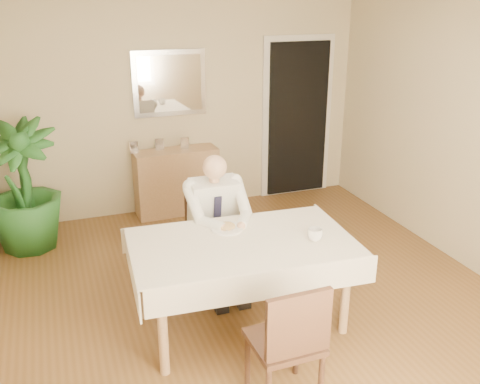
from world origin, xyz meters
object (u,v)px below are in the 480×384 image
object	(u,v)px
dining_table	(242,251)
chair_near	(290,340)
chair_far	(210,229)
coffee_mug	(315,235)
sideboard	(177,182)
seated_man	(219,219)
potted_palm	(23,187)

from	to	relation	value
dining_table	chair_near	distance (m)	0.96
chair_far	coffee_mug	size ratio (longest dim) A/B	7.19
coffee_mug	sideboard	size ratio (longest dim) A/B	0.12
chair_near	seated_man	distance (m)	1.55
dining_table	potted_palm	distance (m)	2.65
seated_man	chair_near	bearing A→B (deg)	-91.06
chair_far	coffee_mug	distance (m)	1.22
seated_man	coffee_mug	xyz separation A→B (m)	(0.53, -0.76, 0.11)
dining_table	seated_man	size ratio (longest dim) A/B	1.42
chair_near	sideboard	world-z (taller)	chair_near
coffee_mug	chair_far	bearing A→B (deg)	116.98
chair_near	potted_palm	xyz separation A→B (m)	(-1.59, 3.04, 0.17)
chair_near	dining_table	bearing A→B (deg)	86.89
chair_near	coffee_mug	xyz separation A→B (m)	(0.56, 0.78, 0.29)
seated_man	chair_far	bearing A→B (deg)	90.00
chair_far	seated_man	xyz separation A→B (m)	(0.00, -0.28, 0.21)
chair_near	sideboard	size ratio (longest dim) A/B	0.91
dining_table	potted_palm	world-z (taller)	potted_palm
dining_table	chair_far	bearing A→B (deg)	93.41
dining_table	chair_far	world-z (taller)	chair_far
sideboard	chair_far	bearing A→B (deg)	-94.79
chair_near	coffee_mug	bearing A→B (deg)	52.69
seated_man	sideboard	bearing A→B (deg)	87.88
chair_far	coffee_mug	bearing A→B (deg)	-56.96
dining_table	sideboard	bearing A→B (deg)	91.80
coffee_mug	seated_man	bearing A→B (deg)	124.91
chair_near	potted_palm	world-z (taller)	potted_palm
coffee_mug	potted_palm	bearing A→B (deg)	133.58
seated_man	coffee_mug	bearing A→B (deg)	-55.09
dining_table	coffee_mug	world-z (taller)	coffee_mug
dining_table	seated_man	distance (m)	0.59
chair_near	coffee_mug	size ratio (longest dim) A/B	7.56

